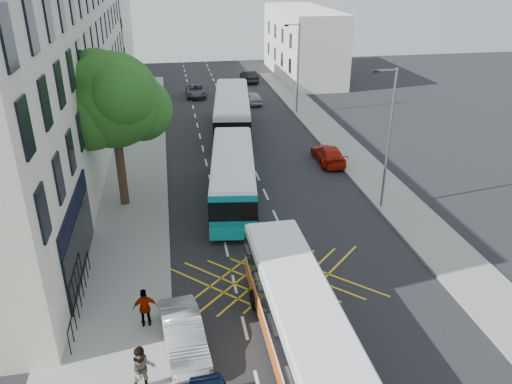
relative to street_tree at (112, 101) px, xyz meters
name	(u,v)px	position (x,y,z in m)	size (l,w,h in m)	color
ground	(347,373)	(8.51, -14.97, -6.29)	(120.00, 120.00, 0.00)	black
pavement_left	(125,204)	(0.01, 0.03, -6.22)	(5.00, 70.00, 0.15)	gray
pavement_right	(380,185)	(16.01, 0.03, -6.22)	(3.00, 70.00, 0.15)	gray
terrace_main	(41,63)	(-5.49, 9.52, 0.46)	(8.30, 45.00, 13.50)	beige
terrace_far	(95,32)	(-5.49, 40.03, -1.29)	(8.00, 20.00, 10.00)	silver
building_right	(303,43)	(19.51, 33.03, -2.29)	(6.00, 18.00, 8.00)	silver
street_tree	(112,101)	(0.00, 0.00, 0.00)	(6.30, 5.70, 8.80)	#382619
lamp_near	(388,133)	(14.71, -2.97, -1.68)	(1.45, 0.15, 8.00)	slate
lamp_far	(297,64)	(14.71, 17.03, -1.68)	(1.45, 0.15, 8.00)	slate
railings	(80,296)	(-1.19, -9.67, -5.57)	(0.08, 5.60, 1.14)	black
bus_near	(298,318)	(7.05, -13.49, -4.81)	(2.57, 10.05, 2.82)	silver
bus_mid	(233,177)	(6.42, -0.50, -4.72)	(3.84, 10.85, 2.98)	silver
bus_far	(232,113)	(8.06, 12.22, -4.54)	(4.26, 12.10, 3.33)	silver
parked_car_silver	(184,335)	(2.91, -12.74, -5.62)	(1.42, 4.07, 1.34)	#94979B
red_hatchback	(328,154)	(13.96, 4.57, -5.68)	(1.73, 4.25, 1.23)	#AA1407
distant_car_grey	(196,91)	(5.90, 25.27, -5.69)	(2.00, 4.34, 1.20)	#3D4045
distant_car_silver	(252,98)	(11.29, 21.37, -5.69)	(1.43, 3.56, 1.21)	#A3A5AB
distant_car_dark	(249,76)	(12.58, 31.06, -5.62)	(1.41, 4.06, 1.34)	black
pedestrian_near	(143,370)	(1.51, -14.61, -5.25)	(0.87, 0.68, 1.79)	gray
pedestrian_far	(145,308)	(1.51, -11.27, -5.31)	(0.98, 0.41, 1.67)	gray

